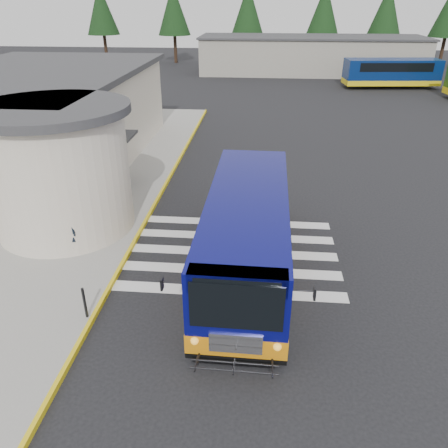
# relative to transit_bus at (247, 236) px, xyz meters

# --- Properties ---
(ground) EXTENTS (140.00, 140.00, 0.00)m
(ground) POSITION_rel_transit_bus_xyz_m (-0.25, 1.91, -1.33)
(ground) COLOR black
(ground) RESTS_ON ground
(sidewalk) EXTENTS (10.00, 34.00, 0.15)m
(sidewalk) POSITION_rel_transit_bus_xyz_m (-9.25, 5.91, -1.25)
(sidewalk) COLOR gray
(sidewalk) RESTS_ON ground
(curb_strip) EXTENTS (0.12, 34.00, 0.16)m
(curb_strip) POSITION_rel_transit_bus_xyz_m (-4.30, 5.91, -1.25)
(curb_strip) COLOR yellow
(curb_strip) RESTS_ON ground
(station_building) EXTENTS (12.70, 18.70, 4.80)m
(station_building) POSITION_rel_transit_bus_xyz_m (-11.09, 8.82, 1.24)
(station_building) COLOR beige
(station_building) RESTS_ON ground
(crosswalk) EXTENTS (8.00, 5.35, 0.01)m
(crosswalk) POSITION_rel_transit_bus_xyz_m (-0.75, 1.11, -1.32)
(crosswalk) COLOR silver
(crosswalk) RESTS_ON ground
(depot_building) EXTENTS (26.40, 8.40, 4.20)m
(depot_building) POSITION_rel_transit_bus_xyz_m (5.75, 43.91, 0.78)
(depot_building) COLOR gray
(depot_building) RESTS_ON ground
(tree_line) EXTENTS (58.40, 4.40, 10.00)m
(tree_line) POSITION_rel_transit_bus_xyz_m (6.04, 51.91, 5.44)
(tree_line) COLOR black
(tree_line) RESTS_ON ground
(transit_bus) EXTENTS (3.59, 9.90, 2.78)m
(transit_bus) POSITION_rel_transit_bus_xyz_m (0.00, 0.00, 0.00)
(transit_bus) COLOR #070958
(transit_bus) RESTS_ON ground
(pedestrian_a) EXTENTS (0.63, 0.79, 1.89)m
(pedestrian_a) POSITION_rel_transit_bus_xyz_m (-6.12, 0.38, -0.23)
(pedestrian_a) COLOR black
(pedestrian_a) RESTS_ON sidewalk
(pedestrian_b) EXTENTS (0.97, 1.04, 1.70)m
(pedestrian_b) POSITION_rel_transit_bus_xyz_m (-5.84, 1.48, -0.33)
(pedestrian_b) COLOR black
(pedestrian_b) RESTS_ON sidewalk
(bollard) EXTENTS (0.08, 0.08, 0.99)m
(bollard) POSITION_rel_transit_bus_xyz_m (-4.45, -3.06, -0.68)
(bollard) COLOR black
(bollard) RESTS_ON sidewalk
(far_bus_a) EXTENTS (9.54, 3.50, 2.41)m
(far_bus_a) POSITION_rel_transit_bus_xyz_m (13.11, 34.92, 0.24)
(far_bus_a) COLOR #061C4F
(far_bus_a) RESTS_ON ground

